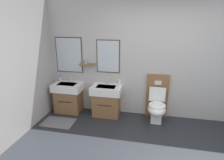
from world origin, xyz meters
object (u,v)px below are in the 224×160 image
at_px(toilet, 157,104).
at_px(toothbrush_cup, 60,79).
at_px(soap_dispenser, 120,82).
at_px(vanity_sink_left, 69,96).
at_px(vanity_sink_right, 107,100).

bearing_deg(toilet, toothbrush_cup, 176.06).
bearing_deg(soap_dispenser, toilet, -11.25).
xyz_separation_m(toilet, toothbrush_cup, (-2.34, 0.16, 0.38)).
distance_m(vanity_sink_left, soap_dispenser, 1.29).
distance_m(vanity_sink_right, soap_dispenser, 0.51).
relative_size(toilet, toothbrush_cup, 4.85).
height_order(vanity_sink_left, toilet, toilet).
relative_size(vanity_sink_right, toilet, 0.71).
xyz_separation_m(vanity_sink_left, toilet, (2.07, -0.00, 0.00)).
xyz_separation_m(vanity_sink_right, toothbrush_cup, (-1.20, 0.16, 0.39)).
height_order(vanity_sink_left, soap_dispenser, soap_dispenser).
bearing_deg(toothbrush_cup, toilet, -3.94).
relative_size(toilet, soap_dispenser, 6.02).
bearing_deg(toilet, vanity_sink_right, 179.79).
distance_m(vanity_sink_right, toothbrush_cup, 1.27).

